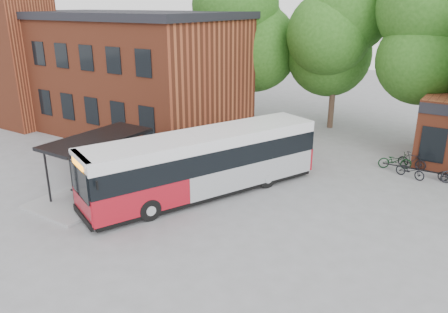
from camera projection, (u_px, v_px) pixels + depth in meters
The scene contains 12 objects.
ground at pixel (184, 205), 20.68m from camera, with size 100.00×100.00×0.00m, color slate.
station_building at pixel (119, 70), 33.06m from camera, with size 18.40×10.40×8.50m, color brown, non-canonical shape.
clock_tower at pixel (14, 2), 31.35m from camera, with size 5.20×5.20×18.20m, color brown, non-canonical shape.
bus_shelter at pixel (99, 164), 21.71m from camera, with size 3.60×7.00×2.90m, color black, non-canonical shape.
bike_rail at pixel (431, 175), 23.80m from camera, with size 5.20×0.10×0.38m, color black, non-canonical shape.
tree_0 at pixel (246, 50), 34.62m from camera, with size 7.92×7.92×11.00m, color #215015, non-canonical shape.
tree_1 at pixel (335, 59), 31.93m from camera, with size 7.92×7.92×10.40m, color #215015, non-canonical shape.
tree_2 at pixel (438, 63), 27.46m from camera, with size 7.92×7.92×11.00m, color #215015, non-canonical shape.
city_bus at pixel (205, 164), 21.44m from camera, with size 2.62×12.32×3.13m, color maroon, non-canonical shape.
bicycle_0 at pixel (395, 161), 25.08m from camera, with size 0.64×1.84×0.97m, color black.
bicycle_1 at pixel (412, 160), 25.09m from camera, with size 0.46×1.62×0.98m, color black.
bicycle_2 at pixel (410, 170), 23.77m from camera, with size 0.57×1.65×0.87m, color black.
Camera 1 is at (11.75, -14.74, 9.01)m, focal length 35.00 mm.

